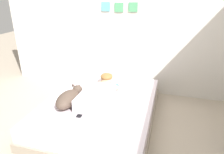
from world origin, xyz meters
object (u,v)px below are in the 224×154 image
at_px(bed, 100,109).
at_px(coffee_cup, 116,87).
at_px(person_lying, 99,93).
at_px(pillow, 104,82).
at_px(dog, 69,98).
at_px(cell_phone, 80,114).

xyz_separation_m(bed, coffee_cup, (0.14, 0.42, 0.20)).
bearing_deg(coffee_cup, person_lying, -108.95).
relative_size(pillow, person_lying, 0.57).
height_order(pillow, coffee_cup, pillow).
bearing_deg(coffee_cup, pillow, 158.91).
bearing_deg(person_lying, dog, -144.33).
bearing_deg(pillow, person_lying, -80.36).
xyz_separation_m(pillow, cell_phone, (-0.01, -0.96, -0.05)).
bearing_deg(dog, pillow, 70.44).
bearing_deg(bed, dog, -144.98).
distance_m(bed, pillow, 0.56).
bearing_deg(bed, pillow, 100.52).
relative_size(dog, coffee_cup, 4.60).
height_order(bed, coffee_cup, coffee_cup).
relative_size(coffee_cup, cell_phone, 0.89).
height_order(dog, coffee_cup, dog).
distance_m(pillow, coffee_cup, 0.25).
height_order(pillow, person_lying, person_lying).
distance_m(dog, cell_phone, 0.34).
bearing_deg(coffee_cup, dog, -126.59).
height_order(bed, cell_phone, cell_phone).
bearing_deg(pillow, coffee_cup, -21.09).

